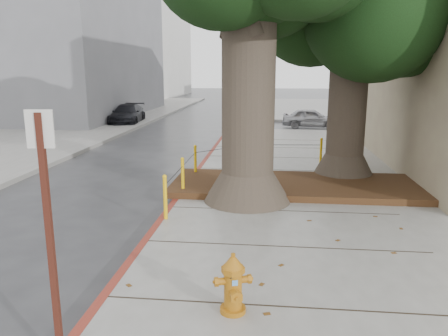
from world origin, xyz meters
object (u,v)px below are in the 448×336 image
at_px(fire_hydrant, 233,284).
at_px(car_dark, 127,114).
at_px(car_silver, 311,118).
at_px(signpost, 49,226).
at_px(car_red, 407,118).

relative_size(fire_hydrant, car_dark, 0.20).
bearing_deg(car_silver, signpost, 173.22).
distance_m(fire_hydrant, signpost, 2.36).
bearing_deg(signpost, car_silver, 71.42).
height_order(fire_hydrant, signpost, signpost).
height_order(fire_hydrant, car_dark, car_dark).
relative_size(car_silver, car_red, 0.85).
relative_size(signpost, car_silver, 0.84).
bearing_deg(car_red, car_silver, 83.25).
xyz_separation_m(car_red, car_dark, (-15.83, 0.69, -0.03)).
bearing_deg(signpost, car_dark, 99.95).
distance_m(car_silver, car_dark, 10.75).
bearing_deg(fire_hydrant, car_red, 51.15).
bearing_deg(car_silver, car_red, -85.40).
distance_m(fire_hydrant, car_silver, 19.74).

